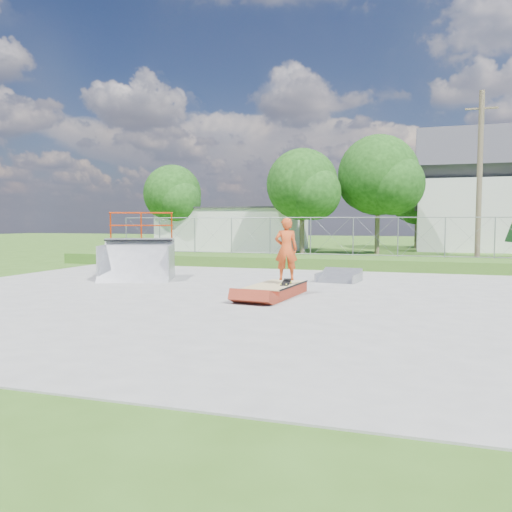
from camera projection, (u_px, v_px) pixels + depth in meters
The scene contains 17 objects.
ground at pixel (238, 297), 13.79m from camera, with size 120.00×120.00×0.00m, color #335618.
concrete_pad at pixel (238, 297), 13.79m from camera, with size 20.00×16.00×0.04m, color gray.
grass_berm at pixel (306, 262), 22.83m from camera, with size 24.00×3.00×0.50m, color #335618.
grind_box at pixel (276, 290), 13.97m from camera, with size 1.37×2.42×0.34m.
quarter_pipe at pixel (136, 246), 17.59m from camera, with size 2.44×2.06×2.44m, color gray, non-canonical shape.
flat_bank_ramp at pixel (339, 276), 17.22m from camera, with size 1.34×1.43×0.41m, color gray, non-canonical shape.
skateboard at pixel (286, 283), 13.98m from camera, with size 0.22×0.80×0.02m, color black.
skater at pixel (286, 252), 13.92m from camera, with size 0.64×0.42×1.74m, color #CD481B.
concrete_stairs at pixel (133, 256), 24.56m from camera, with size 1.50×1.60×0.80m, color gray, non-canonical shape.
chain_link_fence at pixel (311, 236), 23.70m from camera, with size 20.00×0.06×1.80m, color gray, non-canonical shape.
utility_building_flat at pixel (234, 229), 37.01m from camera, with size 10.00×6.00×3.00m, color beige.
gable_house at pixel (476, 197), 35.65m from camera, with size 8.40×6.08×8.94m.
utility_pole at pixel (479, 180), 22.74m from camera, with size 0.24×0.24×8.00m, color brown.
tree_left_near at pixel (306, 187), 31.01m from camera, with size 4.76×4.48×6.65m.
tree_center at pixel (383, 178), 31.51m from camera, with size 5.44×5.12×7.60m.
tree_left_far at pixel (174, 196), 35.90m from camera, with size 4.42×4.16×6.18m.
tree_back_mid at pixel (420, 201), 38.55m from camera, with size 4.08×3.84×5.70m.
Camera 1 is at (4.53, -12.92, 2.11)m, focal length 35.00 mm.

